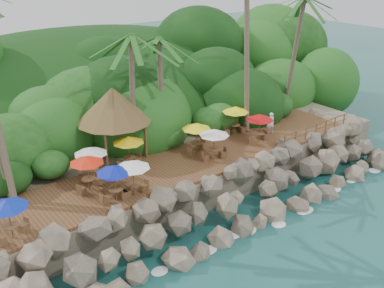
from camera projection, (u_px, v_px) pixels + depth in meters
ground at (257, 233)px, 25.36m from camera, size 140.00×140.00×0.00m
land_base at (117, 131)px, 36.55m from camera, size 32.00×25.20×2.10m
jungle_hill at (79, 118)px, 42.42m from camera, size 44.80×28.00×15.40m
seawall at (233, 201)px, 26.35m from camera, size 29.00×4.00×2.30m
terrace at (192, 161)px, 28.83m from camera, size 26.00×5.00×0.20m
jungle_foliage at (124, 147)px, 36.25m from camera, size 44.00×16.00×12.00m
foam_line at (253, 230)px, 25.56m from camera, size 25.20×0.80×0.06m
palapa at (113, 105)px, 27.98m from camera, size 4.79×4.79×4.60m
dining_clusters at (156, 146)px, 26.52m from camera, size 19.12×5.13×2.09m
railing at (316, 129)px, 32.08m from camera, size 7.20×0.10×1.00m
waiter at (271, 123)px, 32.60m from camera, size 0.69×0.58×1.59m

